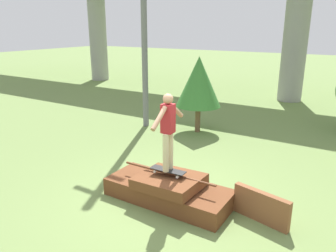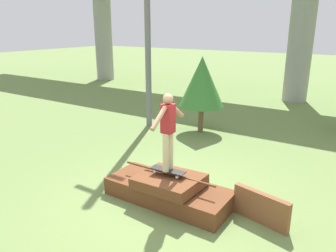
{
  "view_description": "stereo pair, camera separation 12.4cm",
  "coord_description": "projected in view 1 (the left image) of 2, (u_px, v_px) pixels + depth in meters",
  "views": [
    {
      "loc": [
        3.13,
        -5.08,
        3.42
      ],
      "look_at": [
        0.04,
        -0.06,
        1.62
      ],
      "focal_mm": 35.0,
      "sensor_mm": 36.0,
      "label": 1
    },
    {
      "loc": [
        3.23,
        -5.01,
        3.42
      ],
      "look_at": [
        0.04,
        -0.06,
        1.62
      ],
      "focal_mm": 35.0,
      "sensor_mm": 36.0,
      "label": 2
    }
  ],
  "objects": [
    {
      "name": "ground_plane",
      "position": [
        168.0,
        200.0,
        6.7
      ],
      "size": [
        80.0,
        80.0,
        0.0
      ],
      "primitive_type": "plane",
      "color": "olive"
    },
    {
      "name": "scrap_pile",
      "position": [
        168.0,
        190.0,
        6.61
      ],
      "size": [
        2.58,
        1.11,
        0.63
      ],
      "color": "brown",
      "rests_on": "ground_plane"
    },
    {
      "name": "scrap_plank_loose",
      "position": [
        261.0,
        207.0,
        5.92
      ],
      "size": [
        1.09,
        0.37,
        0.58
      ],
      "color": "brown",
      "rests_on": "ground_plane"
    },
    {
      "name": "skateboard",
      "position": [
        168.0,
        170.0,
        6.43
      ],
      "size": [
        0.73,
        0.24,
        0.09
      ],
      "color": "black",
      "rests_on": "scrap_pile"
    },
    {
      "name": "skater",
      "position": [
        168.0,
        127.0,
        6.17
      ],
      "size": [
        0.23,
        1.15,
        1.52
      ],
      "color": "#C6B78E",
      "rests_on": "skateboard"
    },
    {
      "name": "utility_pole",
      "position": [
        144.0,
        6.0,
        10.54
      ],
      "size": [
        1.3,
        0.2,
        7.83
      ],
      "color": "slate",
      "rests_on": "ground_plane"
    },
    {
      "name": "tree_behind_left",
      "position": [
        199.0,
        82.0,
        10.58
      ],
      "size": [
        1.47,
        1.47,
        2.51
      ],
      "color": "brown",
      "rests_on": "ground_plane"
    }
  ]
}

